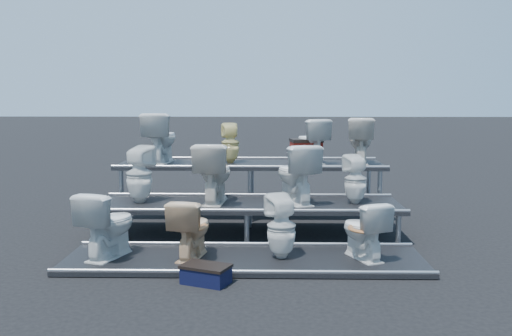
{
  "coord_description": "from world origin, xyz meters",
  "views": [
    {
      "loc": [
        0.27,
        -7.78,
        1.98
      ],
      "look_at": [
        0.11,
        0.1,
        0.94
      ],
      "focal_mm": 40.0,
      "sensor_mm": 36.0,
      "label": 1
    }
  ],
  "objects_px": {
    "toilet_11": "(360,140)",
    "toilet_7": "(355,179)",
    "toilet_3": "(364,230)",
    "toilet_10": "(311,141)",
    "toilet_9": "(230,143)",
    "toilet_1": "(191,228)",
    "toilet_5": "(214,173)",
    "step_stool": "(206,275)",
    "toilet_6": "(296,174)",
    "toilet_2": "(281,226)",
    "toilet_0": "(108,224)",
    "toilet_8": "(161,138)",
    "toilet_4": "(139,174)",
    "red_crate": "(306,152)"
  },
  "relations": [
    {
      "from": "toilet_9",
      "to": "toilet_11",
      "type": "bearing_deg",
      "value": 169.32
    },
    {
      "from": "toilet_8",
      "to": "toilet_6",
      "type": "bearing_deg",
      "value": 153.68
    },
    {
      "from": "toilet_4",
      "to": "toilet_7",
      "type": "distance_m",
      "value": 2.99
    },
    {
      "from": "toilet_6",
      "to": "toilet_2",
      "type": "bearing_deg",
      "value": 60.2
    },
    {
      "from": "toilet_2",
      "to": "toilet_11",
      "type": "height_order",
      "value": "toilet_11"
    },
    {
      "from": "toilet_3",
      "to": "toilet_10",
      "type": "distance_m",
      "value": 2.76
    },
    {
      "from": "toilet_2",
      "to": "toilet_9",
      "type": "relative_size",
      "value": 1.17
    },
    {
      "from": "toilet_2",
      "to": "toilet_10",
      "type": "distance_m",
      "value": 2.77
    },
    {
      "from": "toilet_9",
      "to": "toilet_11",
      "type": "xyz_separation_m",
      "value": [
        2.08,
        0.0,
        0.05
      ]
    },
    {
      "from": "toilet_0",
      "to": "toilet_1",
      "type": "xyz_separation_m",
      "value": [
        0.97,
        0.0,
        -0.04
      ]
    },
    {
      "from": "toilet_4",
      "to": "toilet_9",
      "type": "distance_m",
      "value": 1.79
    },
    {
      "from": "toilet_5",
      "to": "toilet_6",
      "type": "bearing_deg",
      "value": -174.74
    },
    {
      "from": "toilet_5",
      "to": "step_stool",
      "type": "distance_m",
      "value": 2.2
    },
    {
      "from": "toilet_7",
      "to": "toilet_9",
      "type": "xyz_separation_m",
      "value": [
        -1.81,
        1.3,
        0.38
      ]
    },
    {
      "from": "toilet_9",
      "to": "toilet_1",
      "type": "bearing_deg",
      "value": 72.83
    },
    {
      "from": "toilet_5",
      "to": "step_stool",
      "type": "xyz_separation_m",
      "value": [
        0.11,
        -2.05,
        -0.79
      ]
    },
    {
      "from": "toilet_8",
      "to": "step_stool",
      "type": "distance_m",
      "value": 3.71
    },
    {
      "from": "toilet_0",
      "to": "toilet_3",
      "type": "height_order",
      "value": "toilet_0"
    },
    {
      "from": "toilet_3",
      "to": "toilet_10",
      "type": "relative_size",
      "value": 0.96
    },
    {
      "from": "toilet_7",
      "to": "red_crate",
      "type": "bearing_deg",
      "value": -81.83
    },
    {
      "from": "toilet_1",
      "to": "toilet_2",
      "type": "xyz_separation_m",
      "value": [
        1.06,
        0.0,
        0.02
      ]
    },
    {
      "from": "toilet_3",
      "to": "step_stool",
      "type": "bearing_deg",
      "value": 0.11
    },
    {
      "from": "toilet_7",
      "to": "red_crate",
      "type": "xyz_separation_m",
      "value": [
        -0.59,
        1.35,
        0.23
      ]
    },
    {
      "from": "toilet_11",
      "to": "toilet_10",
      "type": "bearing_deg",
      "value": 7.58
    },
    {
      "from": "toilet_5",
      "to": "toilet_7",
      "type": "bearing_deg",
      "value": -174.74
    },
    {
      "from": "toilet_2",
      "to": "step_stool",
      "type": "xyz_separation_m",
      "value": [
        -0.8,
        -0.75,
        -0.35
      ]
    },
    {
      "from": "toilet_4",
      "to": "toilet_5",
      "type": "bearing_deg",
      "value": -155.22
    },
    {
      "from": "toilet_1",
      "to": "toilet_4",
      "type": "height_order",
      "value": "toilet_4"
    },
    {
      "from": "toilet_1",
      "to": "toilet_10",
      "type": "xyz_separation_m",
      "value": [
        1.59,
        2.6,
        0.8
      ]
    },
    {
      "from": "toilet_2",
      "to": "toilet_11",
      "type": "distance_m",
      "value": 3.02
    },
    {
      "from": "toilet_2",
      "to": "toilet_5",
      "type": "bearing_deg",
      "value": -75.54
    },
    {
      "from": "toilet_1",
      "to": "toilet_8",
      "type": "height_order",
      "value": "toilet_8"
    },
    {
      "from": "toilet_5",
      "to": "toilet_6",
      "type": "relative_size",
      "value": 1.02
    },
    {
      "from": "toilet_3",
      "to": "toilet_11",
      "type": "xyz_separation_m",
      "value": [
        0.36,
        2.6,
        0.83
      ]
    },
    {
      "from": "toilet_5",
      "to": "toilet_7",
      "type": "xyz_separation_m",
      "value": [
        1.96,
        0.0,
        -0.08
      ]
    },
    {
      "from": "toilet_0",
      "to": "toilet_9",
      "type": "relative_size",
      "value": 1.23
    },
    {
      "from": "toilet_3",
      "to": "toilet_8",
      "type": "bearing_deg",
      "value": -65.45
    },
    {
      "from": "toilet_0",
      "to": "step_stool",
      "type": "relative_size",
      "value": 1.67
    },
    {
      "from": "toilet_0",
      "to": "toilet_4",
      "type": "xyz_separation_m",
      "value": [
        0.09,
        1.3,
        0.4
      ]
    },
    {
      "from": "toilet_10",
      "to": "toilet_4",
      "type": "bearing_deg",
      "value": 7.35
    },
    {
      "from": "toilet_4",
      "to": "step_stool",
      "type": "bearing_deg",
      "value": 143.89
    },
    {
      "from": "toilet_7",
      "to": "toilet_8",
      "type": "bearing_deg",
      "value": -39.46
    },
    {
      "from": "toilet_5",
      "to": "red_crate",
      "type": "distance_m",
      "value": 1.93
    },
    {
      "from": "toilet_2",
      "to": "toilet_3",
      "type": "height_order",
      "value": "toilet_2"
    },
    {
      "from": "toilet_6",
      "to": "red_crate",
      "type": "bearing_deg",
      "value": -119.42
    },
    {
      "from": "toilet_4",
      "to": "toilet_5",
      "type": "relative_size",
      "value": 0.95
    },
    {
      "from": "toilet_11",
      "to": "toilet_7",
      "type": "bearing_deg",
      "value": 85.99
    },
    {
      "from": "toilet_1",
      "to": "toilet_2",
      "type": "height_order",
      "value": "toilet_2"
    },
    {
      "from": "toilet_1",
      "to": "toilet_5",
      "type": "height_order",
      "value": "toilet_5"
    },
    {
      "from": "toilet_4",
      "to": "toilet_10",
      "type": "distance_m",
      "value": 2.82
    }
  ]
}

